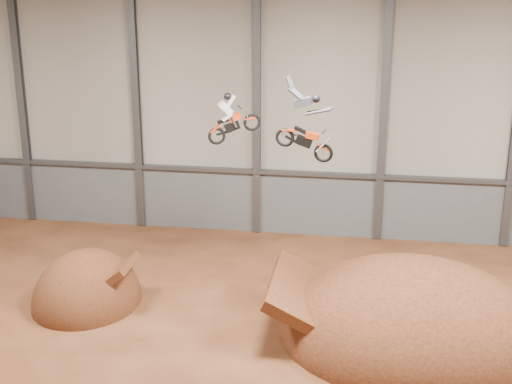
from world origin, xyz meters
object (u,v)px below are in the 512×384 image
fmx_rider_b (302,120)px  fmx_rider_a (237,112)px  landing_ramp (410,336)px  takeoff_ramp (88,302)px

fmx_rider_b → fmx_rider_a: bearing=136.7°
fmx_rider_a → fmx_rider_b: fmx_rider_b is taller
landing_ramp → fmx_rider_b: 10.04m
landing_ramp → fmx_rider_a: fmx_rider_a is taller
landing_ramp → fmx_rider_b: bearing=-169.8°
takeoff_ramp → fmx_rider_a: bearing=15.5°
takeoff_ramp → landing_ramp: size_ratio=0.51×
landing_ramp → fmx_rider_a: (-7.55, 2.71, 8.41)m
landing_ramp → fmx_rider_b: fmx_rider_b is taller
takeoff_ramp → fmx_rider_b: fmx_rider_b is taller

